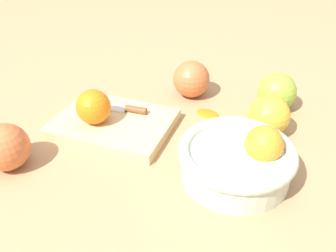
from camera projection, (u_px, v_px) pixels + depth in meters
name	position (u px, v px, depth m)	size (l,w,h in m)	color
ground_plane	(156.00, 138.00, 0.71)	(2.40, 2.40, 0.00)	tan
bowl	(238.00, 159.00, 0.60)	(0.19, 0.19, 0.10)	beige
cutting_board	(113.00, 124.00, 0.73)	(0.23, 0.17, 0.02)	#DBB77F
orange_on_board	(93.00, 108.00, 0.70)	(0.07, 0.07, 0.07)	orange
knife	(121.00, 108.00, 0.75)	(0.16, 0.03, 0.01)	silver
apple_back_right	(5.00, 147.00, 0.62)	(0.08, 0.08, 0.08)	#CC6638
apple_front_left	(191.00, 79.00, 0.82)	(0.08, 0.08, 0.08)	#CC6638
apple_front_left_2	(277.00, 92.00, 0.78)	(0.08, 0.08, 0.08)	#8EB738
apple_front_left_3	(269.00, 116.00, 0.70)	(0.08, 0.08, 0.08)	gold
citrus_peel	(208.00, 113.00, 0.78)	(0.05, 0.04, 0.01)	orange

